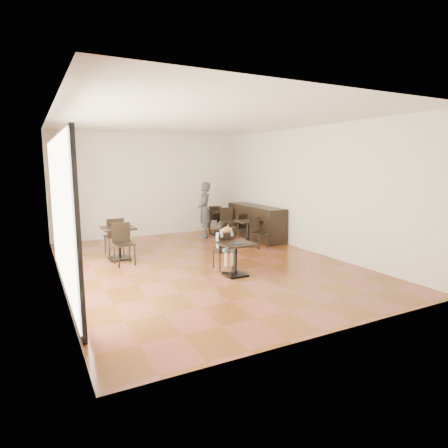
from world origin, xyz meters
TOP-DOWN VIEW (x-y plane):
  - floor at (0.00, 0.00)m, footprint 6.00×8.00m
  - ceiling at (0.00, 0.00)m, footprint 6.00×8.00m
  - wall_back at (0.00, 4.00)m, footprint 6.00×0.01m
  - wall_front at (0.00, -4.00)m, footprint 6.00×0.01m
  - wall_left at (-3.00, 0.00)m, footprint 0.01×8.00m
  - wall_right at (3.00, 0.00)m, footprint 0.01×8.00m
  - storefront_window at (-2.97, -0.50)m, footprint 0.04×4.50m
  - child_table at (0.19, -1.10)m, footprint 0.65×0.65m
  - child_chair at (0.19, -0.55)m, footprint 0.37×0.37m
  - child at (0.19, -0.55)m, footprint 0.37×0.52m
  - plate at (0.19, -1.20)m, footprint 0.23×0.23m
  - pizza_slice at (0.19, -0.74)m, footprint 0.24×0.19m
  - adult_patron at (1.33, 2.85)m, footprint 0.60×0.73m
  - cafe_table_mid at (1.98, 1.36)m, footprint 0.77×0.77m
  - cafe_table_left at (-1.62, 1.35)m, footprint 0.79×0.79m
  - cafe_table_back at (1.95, 3.15)m, footprint 0.90×0.90m
  - chair_mid_a at (2.00, 1.91)m, footprint 0.44×0.44m
  - chair_mid_b at (2.00, 0.81)m, footprint 0.44×0.44m
  - chair_left_a at (-1.62, 1.90)m, footprint 0.45×0.45m
  - chair_left_b at (-1.62, 0.80)m, footprint 0.45×0.45m
  - chair_back_a at (1.98, 3.50)m, footprint 0.52×0.52m
  - chair_back_b at (1.98, 2.60)m, footprint 0.52×0.52m
  - service_counter at (2.65, 2.00)m, footprint 0.60×2.40m

SIDE VIEW (x-z plane):
  - floor at x=0.00m, z-range -0.01..0.01m
  - cafe_table_mid at x=1.98m, z-range 0.00..0.68m
  - child_table at x=0.19m, z-range 0.00..0.69m
  - cafe_table_back at x=1.95m, z-range 0.00..0.75m
  - cafe_table_left at x=-1.62m, z-range 0.00..0.78m
  - chair_mid_a at x=2.00m, z-range 0.00..0.81m
  - chair_mid_b at x=2.00m, z-range 0.00..0.81m
  - child_chair at x=0.19m, z-range 0.00..0.83m
  - chair_back_a at x=1.98m, z-range 0.00..0.90m
  - chair_back_b at x=1.98m, z-range 0.00..0.90m
  - chair_left_a at x=-1.62m, z-range 0.00..0.94m
  - chair_left_b at x=-1.62m, z-range 0.00..0.94m
  - service_counter at x=2.65m, z-range 0.00..1.00m
  - child at x=0.19m, z-range 0.00..1.04m
  - plate at x=0.19m, z-range 0.69..0.70m
  - adult_patron at x=1.33m, z-range 0.00..1.71m
  - pizza_slice at x=0.19m, z-range 0.87..0.93m
  - storefront_window at x=-2.97m, z-range 0.10..2.70m
  - wall_back at x=0.00m, z-range 0.00..3.20m
  - wall_front at x=0.00m, z-range 0.00..3.20m
  - wall_left at x=-3.00m, z-range 0.00..3.20m
  - wall_right at x=3.00m, z-range 0.00..3.20m
  - ceiling at x=0.00m, z-range 3.20..3.21m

